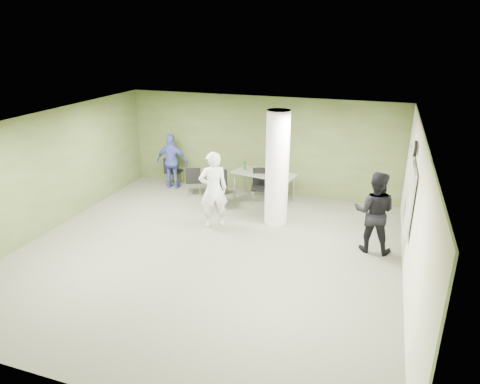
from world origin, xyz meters
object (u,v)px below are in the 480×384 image
(folding_table, at_px, (264,175))
(woman_white, at_px, (213,190))
(man_blue, at_px, (172,162))
(chair_back_left, at_px, (172,169))
(man_black, at_px, (374,212))

(folding_table, distance_m, woman_white, 2.13)
(folding_table, distance_m, man_blue, 2.86)
(chair_back_left, height_order, man_blue, man_blue)
(woman_white, bearing_deg, man_black, 146.14)
(folding_table, relative_size, woman_white, 0.97)
(folding_table, height_order, chair_back_left, folding_table)
(folding_table, height_order, man_blue, man_blue)
(man_black, xyz_separation_m, man_blue, (-5.86, 2.14, -0.07))
(woman_white, distance_m, man_blue, 3.03)
(folding_table, bearing_deg, woman_white, -97.32)
(folding_table, height_order, woman_white, woman_white)
(woman_white, height_order, man_blue, woman_white)
(chair_back_left, xyz_separation_m, man_blue, (0.10, -0.17, 0.31))
(folding_table, relative_size, man_black, 1.02)
(folding_table, xyz_separation_m, man_black, (3.01, -2.05, 0.13))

